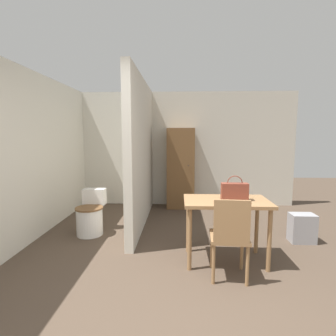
{
  "coord_description": "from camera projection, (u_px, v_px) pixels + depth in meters",
  "views": [
    {
      "loc": [
        0.05,
        -1.81,
        1.55
      ],
      "look_at": [
        -0.09,
        1.68,
        1.12
      ],
      "focal_mm": 28.0,
      "sensor_mm": 36.0,
      "label": 1
    }
  ],
  "objects": [
    {
      "name": "toilet",
      "position": [
        91.0,
        216.0,
        4.15
      ],
      "size": [
        0.43,
        0.58,
        0.68
      ],
      "color": "white",
      "rests_on": "ground_plane"
    },
    {
      "name": "wooden_cabinet",
      "position": [
        181.0,
        168.0,
        5.62
      ],
      "size": [
        0.58,
        0.44,
        1.71
      ],
      "color": "brown",
      "rests_on": "ground_plane"
    },
    {
      "name": "space_heater",
      "position": [
        302.0,
        228.0,
        3.82
      ],
      "size": [
        0.35,
        0.23,
        0.42
      ],
      "color": "#9E9EA3",
      "rests_on": "ground_plane"
    },
    {
      "name": "wall_left",
      "position": [
        32.0,
        156.0,
        3.91
      ],
      "size": [
        0.12,
        5.01,
        2.5
      ],
      "color": "beige",
      "rests_on": "ground_plane"
    },
    {
      "name": "wooden_chair",
      "position": [
        230.0,
        235.0,
        2.78
      ],
      "size": [
        0.43,
        0.43,
        0.91
      ],
      "rotation": [
        0.0,
        0.0,
        -0.07
      ],
      "color": "#997047",
      "rests_on": "ground_plane"
    },
    {
      "name": "partition_wall",
      "position": [
        141.0,
        153.0,
        4.57
      ],
      "size": [
        0.12,
        2.55,
        2.5
      ],
      "color": "beige",
      "rests_on": "ground_plane"
    },
    {
      "name": "handbag",
      "position": [
        235.0,
        191.0,
        3.14
      ],
      "size": [
        0.32,
        0.11,
        0.3
      ],
      "color": "brown",
      "rests_on": "dining_table"
    },
    {
      "name": "dining_table",
      "position": [
        226.0,
        209.0,
        3.19
      ],
      "size": [
        1.02,
        0.61,
        0.78
      ],
      "color": "#997047",
      "rests_on": "ground_plane"
    },
    {
      "name": "wall_back",
      "position": [
        177.0,
        149.0,
        5.87
      ],
      "size": [
        5.17,
        0.12,
        2.5
      ],
      "color": "beige",
      "rests_on": "ground_plane"
    }
  ]
}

